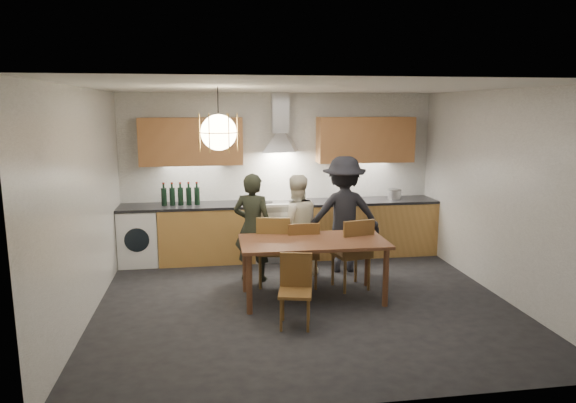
{
  "coord_description": "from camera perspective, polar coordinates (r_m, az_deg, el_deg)",
  "views": [
    {
      "loc": [
        -1.11,
        -5.91,
        2.38
      ],
      "look_at": [
        -0.14,
        0.4,
        1.2
      ],
      "focal_mm": 32.0,
      "sensor_mm": 36.0,
      "label": 1
    }
  ],
  "objects": [
    {
      "name": "ground",
      "position": [
        6.47,
        1.8,
        -11.12
      ],
      "size": [
        5.0,
        5.0,
        0.0
      ],
      "primitive_type": "plane",
      "color": "black",
      "rests_on": "ground"
    },
    {
      "name": "person_mid",
      "position": [
        7.32,
        0.85,
        -2.61
      ],
      "size": [
        0.75,
        0.61,
        1.45
      ],
      "primitive_type": "imported",
      "rotation": [
        0.0,
        0.0,
        3.23
      ],
      "color": "white",
      "rests_on": "ground"
    },
    {
      "name": "stock_pot",
      "position": [
        8.53,
        11.74,
        0.77
      ],
      "size": [
        0.25,
        0.25,
        0.15
      ],
      "primitive_type": "cylinder",
      "rotation": [
        0.0,
        0.0,
        0.17
      ],
      "color": "silver",
      "rests_on": "counter_run"
    },
    {
      "name": "pendant_lamp",
      "position": [
        5.82,
        -7.71,
        7.62
      ],
      "size": [
        0.43,
        0.43,
        0.7
      ],
      "color": "black",
      "rests_on": "ground"
    },
    {
      "name": "room_shell",
      "position": [
        6.05,
        1.89,
        4.08
      ],
      "size": [
        5.02,
        4.52,
        2.61
      ],
      "color": "white",
      "rests_on": "ground"
    },
    {
      "name": "range_stove",
      "position": [
        8.17,
        -0.68,
        -3.25
      ],
      "size": [
        0.9,
        0.6,
        0.92
      ],
      "color": "silver",
      "rests_on": "ground"
    },
    {
      "name": "dining_table",
      "position": [
        6.38,
        2.8,
        -5.06
      ],
      "size": [
        1.81,
        0.91,
        0.76
      ],
      "rotation": [
        0.0,
        0.0,
        -0.01
      ],
      "color": "brown",
      "rests_on": "ground"
    },
    {
      "name": "chair_back_left",
      "position": [
        6.82,
        -1.59,
        -5.04
      ],
      "size": [
        0.51,
        0.51,
        0.97
      ],
      "rotation": [
        0.0,
        0.0,
        2.97
      ],
      "color": "brown",
      "rests_on": "ground"
    },
    {
      "name": "person_left",
      "position": [
        7.08,
        -3.94,
        -2.86
      ],
      "size": [
        0.64,
        0.54,
        1.5
      ],
      "primitive_type": "imported",
      "rotation": [
        0.0,
        0.0,
        2.75
      ],
      "color": "black",
      "rests_on": "ground"
    },
    {
      "name": "chair_back_right",
      "position": [
        6.76,
        7.38,
        -5.31
      ],
      "size": [
        0.52,
        0.52,
        0.96
      ],
      "rotation": [
        0.0,
        0.0,
        3.36
      ],
      "color": "brown",
      "rests_on": "ground"
    },
    {
      "name": "chair_front",
      "position": [
        5.72,
        0.85,
        -9.22
      ],
      "size": [
        0.43,
        0.43,
        0.79
      ],
      "rotation": [
        0.0,
        0.0,
        -0.22
      ],
      "color": "brown",
      "rests_on": "ground"
    },
    {
      "name": "person_right",
      "position": [
        7.5,
        6.2,
        -1.41
      ],
      "size": [
        1.12,
        0.69,
        1.69
      ],
      "primitive_type": "imported",
      "rotation": [
        0.0,
        0.0,
        3.08
      ],
      "color": "black",
      "rests_on": "ground"
    },
    {
      "name": "wine_bottles",
      "position": [
        7.99,
        -11.86,
        0.84
      ],
      "size": [
        0.58,
        0.08,
        0.35
      ],
      "color": "black",
      "rests_on": "counter_run"
    },
    {
      "name": "mixing_bowl",
      "position": [
        8.27,
        6.85,
        0.33
      ],
      "size": [
        0.3,
        0.3,
        0.07
      ],
      "primitive_type": "imported",
      "rotation": [
        0.0,
        0.0,
        0.05
      ],
      "color": "silver",
      "rests_on": "counter_run"
    },
    {
      "name": "wall_fixtures",
      "position": [
        8.07,
        -0.82,
        6.87
      ],
      "size": [
        4.3,
        0.54,
        1.1
      ],
      "color": "#BE7F49",
      "rests_on": "ground"
    },
    {
      "name": "chair_back_mid",
      "position": [
        6.77,
        1.61,
        -5.49
      ],
      "size": [
        0.42,
        0.42,
        0.91
      ],
      "rotation": [
        0.0,
        0.0,
        3.16
      ],
      "color": "brown",
      "rests_on": "ground"
    },
    {
      "name": "counter_run",
      "position": [
        8.17,
        -0.52,
        -3.18
      ],
      "size": [
        5.0,
        0.62,
        0.9
      ],
      "color": "tan",
      "rests_on": "ground"
    }
  ]
}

